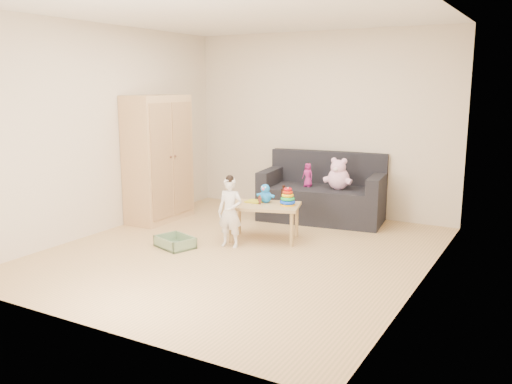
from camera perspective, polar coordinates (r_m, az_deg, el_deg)
The scene contains 13 objects.
room at distance 5.92m, azimuth -1.62°, elevation 5.81°, with size 4.50×4.50×4.50m.
wardrobe at distance 7.56m, azimuth -10.26°, elevation 3.47°, with size 0.48×0.95×1.72m, color tan.
sofa at distance 7.58m, azimuth 6.94°, elevation -1.21°, with size 1.67×0.83×0.47m, color black.
play_table at distance 6.58m, azimuth 0.88°, elevation -3.18°, with size 0.84×0.53×0.44m, color tan.
storage_bin at distance 6.38m, azimuth -8.52°, elevation -5.22°, with size 0.43×0.32×0.13m, color #688560, non-canonical shape.
toddler at distance 6.27m, azimuth -2.74°, elevation -2.23°, with size 0.30×0.20×0.80m, color white.
pink_bear at distance 7.37m, azimuth 8.69°, elevation 1.67°, with size 0.31×0.27×0.36m, color #FFBBE4, non-canonical shape.
doll at distance 7.51m, azimuth 5.47°, elevation 1.77°, with size 0.16×0.11×0.32m, color #AE2078.
ring_stacker at distance 6.47m, azimuth 3.35°, elevation -0.67°, with size 0.19×0.19×0.22m.
brown_bottle at distance 6.66m, azimuth 2.93°, elevation -0.30°, with size 0.07×0.07×0.21m.
blue_plush at distance 6.62m, azimuth 1.02°, elevation -0.11°, with size 0.19×0.15×0.23m, color #1C89FC, non-canonical shape.
wooden_figure at distance 6.52m, azimuth 0.39°, elevation -0.81°, with size 0.05×0.04×0.11m, color #5D281D, non-canonical shape.
yellow_book at distance 6.66m, azimuth -0.15°, elevation -0.99°, with size 0.19×0.19×0.01m, color gold.
Camera 1 is at (3.04, -5.05, 1.87)m, focal length 38.00 mm.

